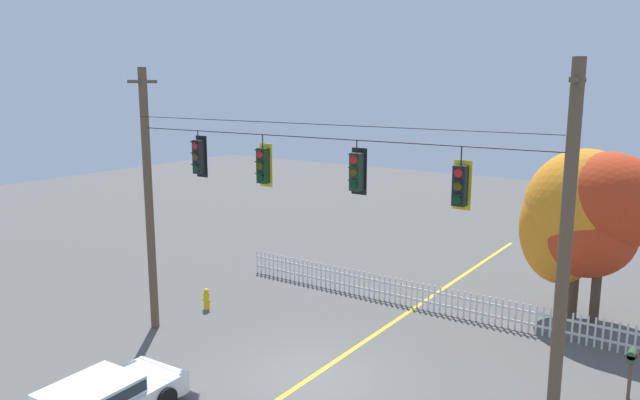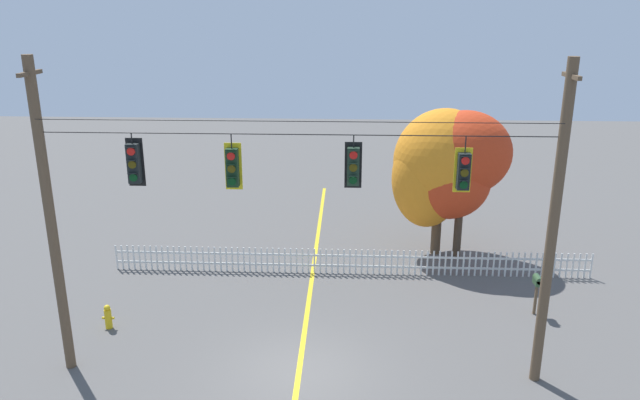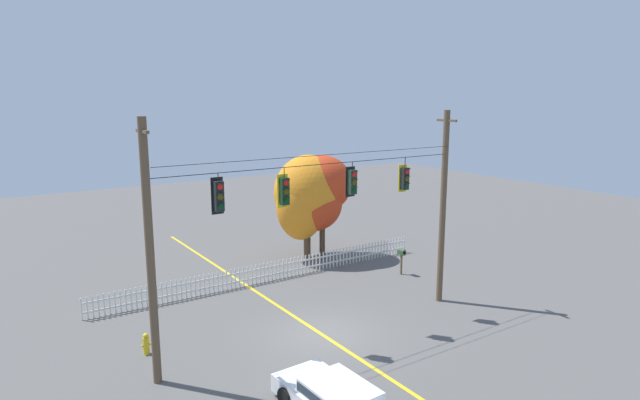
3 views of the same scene
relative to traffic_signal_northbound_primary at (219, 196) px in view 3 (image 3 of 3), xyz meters
The scene contains 12 objects.
ground 7.24m from the traffic_signal_northbound_primary, ahead, with size 80.00×80.00×0.00m, color #565451.
lane_centerline_stripe 7.24m from the traffic_signal_northbound_primary, ahead, with size 0.16×36.00×0.01m, color gold.
signal_support_span 4.40m from the traffic_signal_northbound_primary, ahead, with size 13.22×1.10×8.63m.
traffic_signal_northbound_primary is the anchor object (origin of this frame).
traffic_signal_northbound_secondary 2.50m from the traffic_signal_northbound_primary, ahead, with size 0.43×0.38×1.47m.
traffic_signal_southbound_primary 5.53m from the traffic_signal_northbound_primary, ahead, with size 0.43×0.38×1.38m.
traffic_signal_westbound_side 8.25m from the traffic_signal_northbound_primary, ahead, with size 0.43×0.38×1.46m.
white_picket_fence 10.24m from the traffic_signal_northbound_primary, 50.33° to the left, with size 18.07×0.06×0.98m.
autumn_maple_near_fence 12.85m from the traffic_signal_northbound_primary, 44.65° to the left, with size 4.07×3.60×5.98m.
autumn_maple_mid 13.18m from the traffic_signal_northbound_primary, 42.60° to the left, with size 4.31×3.57×5.94m.
fire_hydrant 6.33m from the traffic_signal_northbound_primary, 134.17° to the left, with size 0.38×0.22×0.80m.
roadside_mailbox 13.14m from the traffic_signal_northbound_primary, 17.74° to the left, with size 0.25×0.44×1.39m.
Camera 3 is at (-11.04, -16.47, 9.24)m, focal length 30.30 mm.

